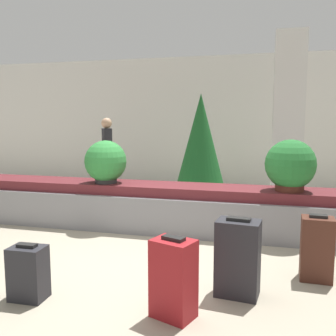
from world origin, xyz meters
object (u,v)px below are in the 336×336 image
object	(u,v)px
potted_plant_0	(106,162)
decorated_tree	(200,146)
pillar	(288,122)
suitcase_1	(28,273)
suitcase_2	(317,249)
potted_plant_1	(290,166)
suitcase_0	(238,258)
traveler_0	(107,148)
suitcase_3	(173,278)

from	to	relation	value
potted_plant_0	decorated_tree	size ratio (longest dim) A/B	0.30
pillar	suitcase_1	distance (m)	5.16
suitcase_2	potted_plant_1	distance (m)	1.48
pillar	suitcase_0	xyz separation A→B (m)	(-0.60, -3.78, -1.24)
suitcase_1	potted_plant_1	world-z (taller)	potted_plant_1
potted_plant_1	decorated_tree	size ratio (longest dim) A/B	0.33
suitcase_1	potted_plant_1	bearing A→B (deg)	43.09
potted_plant_0	pillar	bearing A→B (deg)	35.73
potted_plant_1	potted_plant_0	bearing A→B (deg)	-179.57
pillar	potted_plant_1	bearing A→B (deg)	-91.43
suitcase_0	traveler_0	xyz separation A→B (m)	(-3.25, 4.41, 0.65)
suitcase_1	suitcase_0	bearing A→B (deg)	15.01
potted_plant_1	decorated_tree	world-z (taller)	decorated_tree
suitcase_0	potted_plant_0	size ratio (longest dim) A/B	1.15
traveler_0	decorated_tree	bearing A→B (deg)	35.46
potted_plant_1	suitcase_2	bearing A→B (deg)	-80.76
suitcase_1	traveler_0	bearing A→B (deg)	103.81
pillar	potted_plant_1	size ratio (longest dim) A/B	4.57
pillar	suitcase_1	size ratio (longest dim) A/B	6.10
suitcase_3	potted_plant_0	xyz separation A→B (m)	(-1.64, 2.35, 0.67)
suitcase_0	potted_plant_0	world-z (taller)	potted_plant_0
pillar	potted_plant_0	size ratio (longest dim) A/B	4.92
decorated_tree	suitcase_2	bearing A→B (deg)	-60.17
pillar	suitcase_3	xyz separation A→B (m)	(-1.08, -4.31, -1.26)
pillar	suitcase_3	distance (m)	4.62
suitcase_0	suitcase_1	world-z (taller)	suitcase_0
potted_plant_0	suitcase_3	bearing A→B (deg)	-55.07
suitcase_1	decorated_tree	world-z (taller)	decorated_tree
pillar	potted_plant_0	distance (m)	3.41
suitcase_1	suitcase_2	world-z (taller)	suitcase_2
suitcase_1	decorated_tree	distance (m)	4.32
potted_plant_1	suitcase_1	bearing A→B (deg)	-134.98
suitcase_0	decorated_tree	world-z (taller)	decorated_tree
suitcase_2	potted_plant_0	xyz separation A→B (m)	(-2.89, 1.27, 0.67)
potted_plant_0	potted_plant_1	size ratio (longest dim) A/B	0.93
suitcase_0	suitcase_2	bearing A→B (deg)	42.27
suitcase_3	potted_plant_1	world-z (taller)	potted_plant_1
suitcase_3	decorated_tree	distance (m)	4.21
suitcase_3	decorated_tree	bearing A→B (deg)	116.79
potted_plant_1	traveler_0	bearing A→B (deg)	145.88
potted_plant_1	traveler_0	size ratio (longest dim) A/B	0.41
suitcase_1	traveler_0	size ratio (longest dim) A/B	0.31
potted_plant_0	potted_plant_1	xyz separation A→B (m)	(2.68, 0.02, 0.02)
suitcase_3	potted_plant_1	size ratio (longest dim) A/B	0.99
suitcase_2	decorated_tree	size ratio (longest dim) A/B	0.32
suitcase_0	potted_plant_1	world-z (taller)	potted_plant_1
traveler_0	pillar	bearing A→B (deg)	46.42
suitcase_2	decorated_tree	xyz separation A→B (m)	(-1.73, 3.02, 0.82)
suitcase_2	suitcase_3	world-z (taller)	suitcase_3
pillar	traveler_0	distance (m)	3.95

